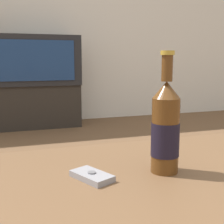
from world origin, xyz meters
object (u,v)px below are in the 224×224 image
at_px(television, 35,60).
at_px(beer_bottle, 165,129).
at_px(cell_phone, 92,176).
at_px(tv_stand, 37,106).

xyz_separation_m(television, beer_bottle, (0.07, -2.64, -0.15)).
bearing_deg(cell_phone, tv_stand, 62.39).
relative_size(tv_stand, cell_phone, 7.57).
bearing_deg(beer_bottle, tv_stand, 91.45).
relative_size(television, cell_phone, 7.64).
distance_m(beer_bottle, cell_phone, 0.20).
distance_m(television, beer_bottle, 2.65).
height_order(tv_stand, cell_phone, cell_phone).
bearing_deg(tv_stand, television, -90.00).
distance_m(tv_stand, cell_phone, 2.65).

